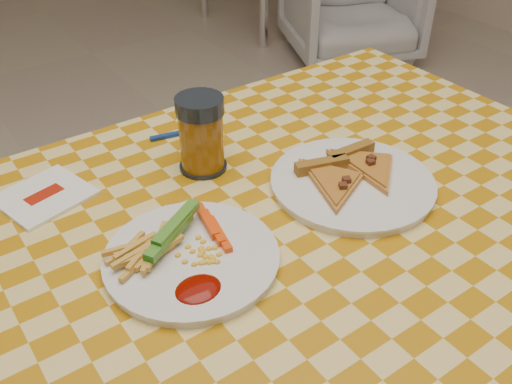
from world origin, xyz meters
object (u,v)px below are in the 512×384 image
drink_glass (201,135)px  plate_right (352,184)px  table (269,268)px  plate_left (192,259)px

drink_glass → plate_right: bearing=-48.5°
table → drink_glass: 0.25m
table → plate_left: plate_left is taller
plate_left → drink_glass: bearing=55.2°
table → drink_glass: (0.01, 0.21, 0.14)m
plate_left → table: bearing=-4.0°
drink_glass → table: bearing=-92.6°
plate_right → table: bearing=-175.2°
plate_right → plate_left: bearing=-178.9°
plate_left → plate_right: same height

